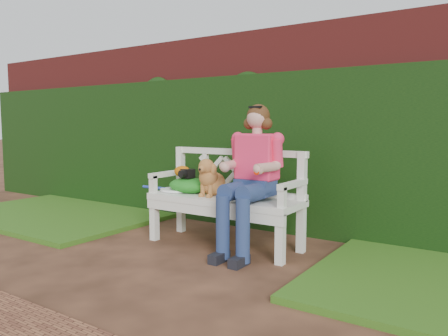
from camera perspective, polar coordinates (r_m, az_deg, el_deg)
The scene contains 11 objects.
ground at distance 3.67m, azimuth -8.94°, elevation -12.78°, with size 60.00×60.00×0.00m, color black.
brick_wall at distance 5.04m, azimuth 5.70°, elevation 5.02°, with size 10.00×0.30×2.20m, color maroon.
ivy_hedge at distance 4.86m, azimuth 4.45°, elevation 2.06°, with size 10.00×0.18×1.70m, color #18350D.
grass_left at distance 5.99m, azimuth -20.13°, elevation -5.53°, with size 2.60×2.00×0.05m, color #245612.
garden_bench at distance 4.19m, azimuth 0.00°, elevation -6.96°, with size 1.58×0.60×0.48m, color white, non-canonical shape.
seated_woman at distance 3.92m, azimuth 3.99°, elevation -1.87°, with size 0.54×0.72×1.28m, color #F4506B, non-canonical shape.
dog at distance 4.16m, azimuth -1.61°, elevation -1.15°, with size 0.24×0.33×0.36m, color brown, non-canonical shape.
tennis_racket at distance 4.48m, azimuth -6.68°, elevation -2.83°, with size 0.64×0.27×0.03m, color silver, non-canonical shape.
green_bag at distance 4.38m, azimuth -4.55°, elevation -2.22°, with size 0.44×0.34×0.15m, color #1F6F24, non-canonical shape.
camera_item at distance 4.36m, azimuth -4.83°, elevation -0.69°, with size 0.13×0.10×0.09m, color black.
baseball_glove at distance 4.41m, azimuth -5.46°, elevation -0.45°, with size 0.18×0.13×0.11m, color #C05C07.
Camera 1 is at (2.37, -2.55, 1.16)m, focal length 35.00 mm.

